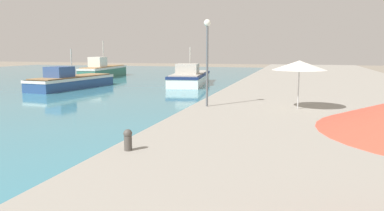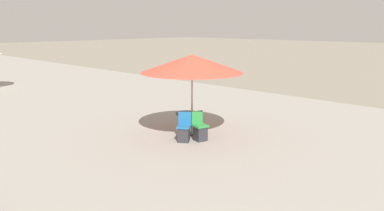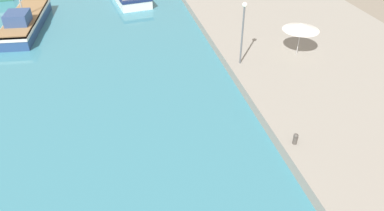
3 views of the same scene
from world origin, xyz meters
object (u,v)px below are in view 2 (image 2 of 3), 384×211
(cafe_table, at_px, (188,119))
(cafe_chair_right, at_px, (200,130))
(cafe_umbrella_pink, at_px, (192,64))
(cafe_chair_left, at_px, (184,131))

(cafe_table, height_order, cafe_chair_right, cafe_chair_right)
(cafe_umbrella_pink, xyz_separation_m, cafe_chair_right, (-0.24, -0.57, -2.03))
(cafe_chair_right, bearing_deg, cafe_chair_left, -20.47)
(cafe_umbrella_pink, relative_size, cafe_chair_right, 3.60)
(cafe_table, xyz_separation_m, cafe_chair_right, (-0.18, -0.70, -0.21))
(cafe_chair_left, bearing_deg, cafe_chair_right, -159.53)
(cafe_table, relative_size, cafe_chair_left, 0.88)
(cafe_umbrella_pink, bearing_deg, cafe_chair_left, -156.84)
(cafe_chair_left, distance_m, cafe_chair_right, 0.51)
(cafe_chair_left, height_order, cafe_chair_right, same)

